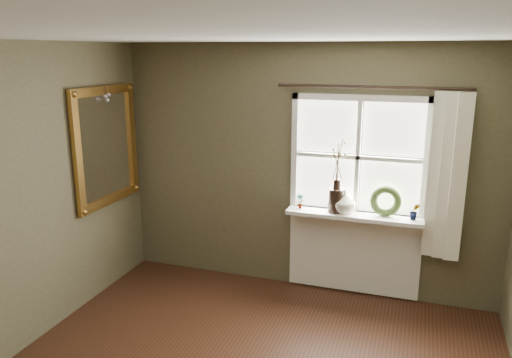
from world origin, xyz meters
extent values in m
plane|color=silver|center=(0.00, 0.00, 2.60)|extent=(4.50, 4.50, 0.00)
cube|color=brown|center=(0.00, 2.30, 1.30)|extent=(4.00, 0.10, 2.60)
cube|color=white|center=(0.55, 2.22, 0.89)|extent=(1.36, 0.06, 0.06)
cube|color=white|center=(0.55, 2.22, 2.07)|extent=(1.36, 0.06, 0.06)
cube|color=white|center=(-0.10, 2.22, 1.48)|extent=(0.06, 0.06, 1.24)
cube|color=white|center=(1.20, 2.22, 1.48)|extent=(0.06, 0.06, 1.24)
cube|color=white|center=(0.55, 2.22, 1.48)|extent=(1.24, 0.05, 0.04)
cube|color=white|center=(0.55, 2.22, 1.48)|extent=(0.04, 0.05, 1.12)
cube|color=white|center=(0.23, 2.25, 1.77)|extent=(0.59, 0.01, 0.53)
cube|color=white|center=(0.88, 2.25, 1.77)|extent=(0.59, 0.01, 0.53)
cube|color=white|center=(0.23, 2.25, 1.19)|extent=(0.59, 0.01, 0.53)
cube|color=white|center=(0.88, 2.25, 1.19)|extent=(0.59, 0.01, 0.53)
cube|color=white|center=(0.55, 2.12, 0.90)|extent=(1.36, 0.26, 0.04)
cube|color=white|center=(0.55, 2.23, 0.46)|extent=(1.36, 0.04, 0.88)
cylinder|color=black|center=(0.37, 2.12, 1.04)|extent=(0.21, 0.21, 0.24)
imported|color=beige|center=(0.45, 2.12, 1.04)|extent=(0.23, 0.23, 0.24)
torus|color=#364A21|center=(0.85, 2.16, 1.04)|extent=(0.31, 0.15, 0.32)
imported|color=#364A21|center=(-0.01, 2.12, 1.00)|extent=(0.10, 0.08, 0.16)
imported|color=#364A21|center=(1.13, 2.12, 1.01)|extent=(0.10, 0.09, 0.17)
cube|color=#ECE6CC|center=(1.39, 2.13, 1.37)|extent=(0.36, 0.12, 1.59)
cylinder|color=black|center=(0.65, 2.17, 2.18)|extent=(1.84, 0.03, 0.03)
cube|color=white|center=(-1.97, 1.61, 1.55)|extent=(0.02, 0.86, 1.06)
cube|color=#A87731|center=(-1.96, 1.61, 2.12)|extent=(0.05, 1.04, 0.09)
cube|color=#A87731|center=(-1.96, 1.61, 0.98)|extent=(0.05, 1.04, 0.09)
cube|color=#A87731|center=(-1.96, 1.14, 1.55)|extent=(0.05, 0.09, 1.06)
cube|color=#A87731|center=(-1.96, 2.09, 1.55)|extent=(0.05, 0.09, 1.06)
sphere|color=silver|center=(-1.91, 1.58, 2.07)|extent=(0.04, 0.04, 0.04)
sphere|color=silver|center=(-1.91, 1.61, 2.03)|extent=(0.04, 0.04, 0.04)
sphere|color=silver|center=(-1.91, 1.64, 2.08)|extent=(0.04, 0.04, 0.04)
camera|label=1|loc=(1.14, -2.72, 2.51)|focal=35.00mm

